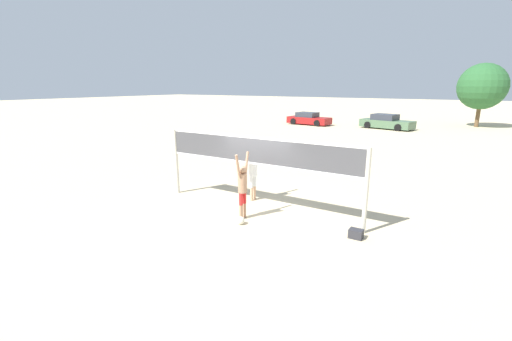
{
  "coord_description": "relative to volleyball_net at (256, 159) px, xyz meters",
  "views": [
    {
      "loc": [
        5.67,
        -9.23,
        4.08
      ],
      "look_at": [
        0.0,
        0.0,
        1.35
      ],
      "focal_mm": 24.0,
      "sensor_mm": 36.0,
      "label": 1
    }
  ],
  "objects": [
    {
      "name": "gear_bag",
      "position": [
        3.48,
        -0.45,
        -1.62
      ],
      "size": [
        0.37,
        0.28,
        0.25
      ],
      "color": "#2D2D33",
      "rests_on": "ground_plane"
    },
    {
      "name": "volleyball",
      "position": [
        0.27,
        -1.31,
        -1.62
      ],
      "size": [
        0.24,
        0.24,
        0.24
      ],
      "color": "silver",
      "rests_on": "ground_plane"
    },
    {
      "name": "volleyball_net",
      "position": [
        0.0,
        0.0,
        0.0
      ],
      "size": [
        7.24,
        0.13,
        2.46
      ],
      "color": "beige",
      "rests_on": "ground_plane"
    },
    {
      "name": "player_spiker",
      "position": [
        0.05,
        -0.87,
        -0.64
      ],
      "size": [
        0.28,
        0.7,
        2.09
      ],
      "rotation": [
        0.0,
        0.0,
        1.57
      ],
      "color": "tan",
      "rests_on": "ground_plane"
    },
    {
      "name": "parked_car_mid",
      "position": [
        -8.45,
        24.23,
        -1.16
      ],
      "size": [
        4.63,
        2.23,
        1.27
      ],
      "rotation": [
        0.0,
        0.0,
        -0.11
      ],
      "color": "maroon",
      "rests_on": "ground_plane"
    },
    {
      "name": "ground_plane",
      "position": [
        0.0,
        0.0,
        -1.74
      ],
      "size": [
        200.0,
        200.0,
        0.0
      ],
      "primitive_type": "plane",
      "color": "beige"
    },
    {
      "name": "parked_car_near",
      "position": [
        -0.82,
        24.89,
        -1.12
      ],
      "size": [
        5.07,
        2.91,
        1.37
      ],
      "rotation": [
        0.0,
        0.0,
        -0.24
      ],
      "color": "#4C6B4C",
      "rests_on": "ground_plane"
    },
    {
      "name": "player_blocker",
      "position": [
        -0.61,
        0.78,
        -0.56
      ],
      "size": [
        0.28,
        0.72,
        2.23
      ],
      "rotation": [
        0.0,
        0.0,
        -1.57
      ],
      "color": "tan",
      "rests_on": "ground_plane"
    },
    {
      "name": "tree_left_cluster",
      "position": [
        6.51,
        31.04,
        2.15
      ],
      "size": [
        4.39,
        4.39,
        6.1
      ],
      "color": "brown",
      "rests_on": "ground_plane"
    }
  ]
}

